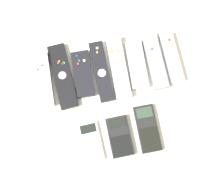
{
  "coord_description": "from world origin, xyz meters",
  "views": [
    {
      "loc": [
        -0.04,
        -0.17,
        0.98
      ],
      "look_at": [
        0.0,
        0.03,
        0.01
      ],
      "focal_mm": 50.0,
      "sensor_mm": 36.0,
      "label": 1
    }
  ],
  "objects_px": {
    "remote_1": "(63,76)",
    "remote_5": "(137,65)",
    "remote_4": "(118,68)",
    "calculator_1": "(120,137)",
    "remote_2": "(83,74)",
    "calculator_2": "(147,129)",
    "remote_3": "(101,71)",
    "remote_6": "(155,61)",
    "remote_0": "(43,80)",
    "calculator_0": "(91,142)",
    "remote_7": "(171,58)"
  },
  "relations": [
    {
      "from": "remote_0",
      "to": "remote_6",
      "type": "xyz_separation_m",
      "value": [
        0.37,
        -0.0,
        -0.0
      ]
    },
    {
      "from": "remote_3",
      "to": "remote_1",
      "type": "bearing_deg",
      "value": 175.11
    },
    {
      "from": "calculator_0",
      "to": "calculator_2",
      "type": "height_order",
      "value": "calculator_2"
    },
    {
      "from": "calculator_2",
      "to": "remote_6",
      "type": "bearing_deg",
      "value": 71.57
    },
    {
      "from": "calculator_1",
      "to": "remote_7",
      "type": "bearing_deg",
      "value": 44.59
    },
    {
      "from": "remote_0",
      "to": "calculator_2",
      "type": "distance_m",
      "value": 0.37
    },
    {
      "from": "remote_2",
      "to": "calculator_1",
      "type": "xyz_separation_m",
      "value": [
        0.08,
        -0.22,
        -0.0
      ]
    },
    {
      "from": "remote_2",
      "to": "remote_6",
      "type": "bearing_deg",
      "value": 0.52
    },
    {
      "from": "remote_1",
      "to": "remote_6",
      "type": "height_order",
      "value": "remote_6"
    },
    {
      "from": "remote_1",
      "to": "remote_3",
      "type": "height_order",
      "value": "same"
    },
    {
      "from": "remote_2",
      "to": "calculator_1",
      "type": "distance_m",
      "value": 0.23
    },
    {
      "from": "remote_0",
      "to": "remote_5",
      "type": "relative_size",
      "value": 1.1
    },
    {
      "from": "remote_3",
      "to": "remote_4",
      "type": "distance_m",
      "value": 0.06
    },
    {
      "from": "remote_1",
      "to": "remote_5",
      "type": "distance_m",
      "value": 0.24
    },
    {
      "from": "remote_1",
      "to": "remote_5",
      "type": "bearing_deg",
      "value": -5.4
    },
    {
      "from": "remote_1",
      "to": "remote_6",
      "type": "relative_size",
      "value": 1.15
    },
    {
      "from": "calculator_2",
      "to": "calculator_1",
      "type": "bearing_deg",
      "value": -174.87
    },
    {
      "from": "remote_5",
      "to": "calculator_0",
      "type": "xyz_separation_m",
      "value": [
        -0.19,
        -0.22,
        -0.0
      ]
    },
    {
      "from": "remote_3",
      "to": "remote_6",
      "type": "xyz_separation_m",
      "value": [
        0.18,
        0.0,
        0.0
      ]
    },
    {
      "from": "remote_2",
      "to": "remote_6",
      "type": "relative_size",
      "value": 0.81
    },
    {
      "from": "remote_0",
      "to": "remote_1",
      "type": "bearing_deg",
      "value": 2.69
    },
    {
      "from": "remote_6",
      "to": "calculator_1",
      "type": "xyz_separation_m",
      "value": [
        -0.16,
        -0.22,
        -0.0
      ]
    },
    {
      "from": "remote_0",
      "to": "remote_5",
      "type": "distance_m",
      "value": 0.31
    },
    {
      "from": "remote_2",
      "to": "calculator_0",
      "type": "bearing_deg",
      "value": -92.36
    },
    {
      "from": "remote_1",
      "to": "calculator_1",
      "type": "height_order",
      "value": "remote_1"
    },
    {
      "from": "remote_4",
      "to": "calculator_0",
      "type": "bearing_deg",
      "value": -119.95
    },
    {
      "from": "calculator_0",
      "to": "calculator_1",
      "type": "relative_size",
      "value": 0.99
    },
    {
      "from": "remote_2",
      "to": "calculator_2",
      "type": "xyz_separation_m",
      "value": [
        0.17,
        -0.21,
        -0.0
      ]
    },
    {
      "from": "remote_3",
      "to": "calculator_2",
      "type": "bearing_deg",
      "value": -64.13
    },
    {
      "from": "remote_0",
      "to": "remote_7",
      "type": "relative_size",
      "value": 1.05
    },
    {
      "from": "remote_3",
      "to": "remote_7",
      "type": "relative_size",
      "value": 1.19
    },
    {
      "from": "remote_4",
      "to": "calculator_2",
      "type": "relative_size",
      "value": 1.4
    },
    {
      "from": "remote_5",
      "to": "remote_6",
      "type": "xyz_separation_m",
      "value": [
        0.06,
        0.0,
        0.0
      ]
    },
    {
      "from": "remote_3",
      "to": "remote_5",
      "type": "relative_size",
      "value": 1.25
    },
    {
      "from": "remote_3",
      "to": "calculator_1",
      "type": "xyz_separation_m",
      "value": [
        0.02,
        -0.22,
        -0.0
      ]
    },
    {
      "from": "calculator_1",
      "to": "calculator_2",
      "type": "relative_size",
      "value": 0.86
    },
    {
      "from": "remote_0",
      "to": "remote_4",
      "type": "relative_size",
      "value": 0.87
    },
    {
      "from": "remote_4",
      "to": "remote_6",
      "type": "bearing_deg",
      "value": 0.9
    },
    {
      "from": "remote_2",
      "to": "remote_7",
      "type": "bearing_deg",
      "value": 0.78
    },
    {
      "from": "remote_5",
      "to": "calculator_1",
      "type": "distance_m",
      "value": 0.24
    },
    {
      "from": "remote_4",
      "to": "calculator_1",
      "type": "distance_m",
      "value": 0.22
    },
    {
      "from": "remote_1",
      "to": "remote_4",
      "type": "bearing_deg",
      "value": -5.91
    },
    {
      "from": "remote_4",
      "to": "remote_1",
      "type": "bearing_deg",
      "value": 178.44
    },
    {
      "from": "remote_2",
      "to": "remote_4",
      "type": "distance_m",
      "value": 0.12
    },
    {
      "from": "remote_0",
      "to": "remote_7",
      "type": "xyz_separation_m",
      "value": [
        0.42,
        -0.0,
        -0.0
      ]
    },
    {
      "from": "remote_2",
      "to": "remote_0",
      "type": "bearing_deg",
      "value": 179.38
    },
    {
      "from": "remote_2",
      "to": "calculator_2",
      "type": "relative_size",
      "value": 1.04
    },
    {
      "from": "remote_1",
      "to": "remote_3",
      "type": "relative_size",
      "value": 1.08
    },
    {
      "from": "remote_4",
      "to": "remote_7",
      "type": "xyz_separation_m",
      "value": [
        0.18,
        0.0,
        -0.0
      ]
    },
    {
      "from": "remote_3",
      "to": "calculator_1",
      "type": "distance_m",
      "value": 0.22
    }
  ]
}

